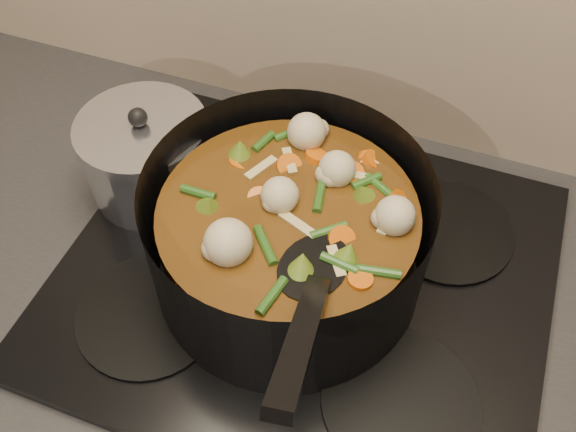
% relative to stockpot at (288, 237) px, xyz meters
% --- Properties ---
extents(counter, '(2.64, 0.64, 0.91)m').
position_rel_stockpot_xyz_m(counter, '(0.02, 0.01, -0.55)').
color(counter, brown).
rests_on(counter, ground).
extents(stovetop, '(0.62, 0.54, 0.03)m').
position_rel_stockpot_xyz_m(stovetop, '(0.02, 0.01, -0.09)').
color(stovetop, black).
rests_on(stovetop, counter).
extents(stockpot, '(0.35, 0.45, 0.25)m').
position_rel_stockpot_xyz_m(stockpot, '(0.00, 0.00, 0.00)').
color(stockpot, black).
rests_on(stockpot, stovetop).
extents(saucepan, '(0.18, 0.18, 0.15)m').
position_rel_stockpot_xyz_m(saucepan, '(-0.24, 0.08, -0.02)').
color(saucepan, silver).
rests_on(saucepan, stovetop).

